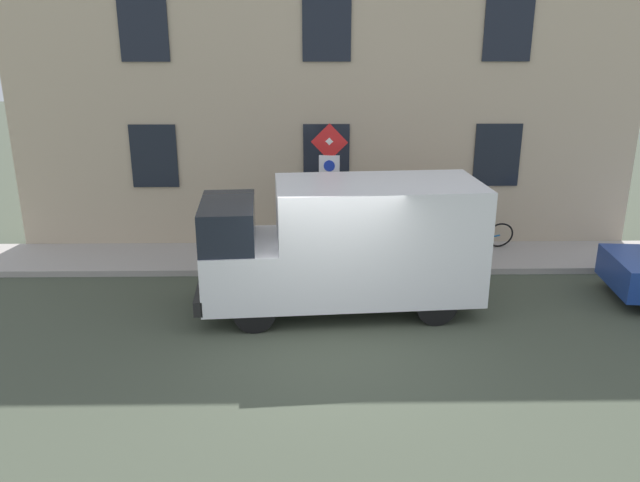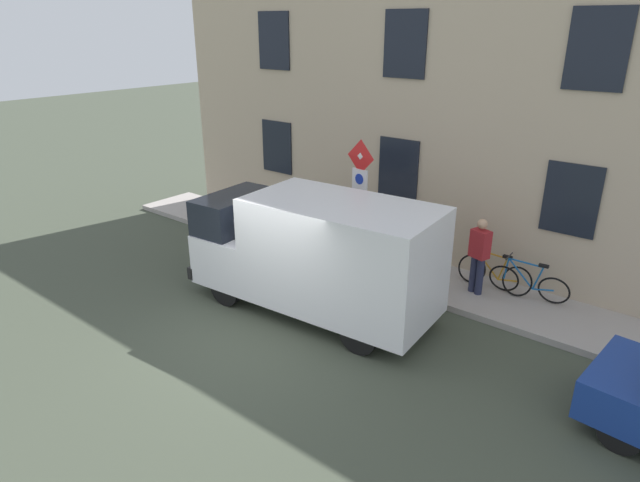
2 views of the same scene
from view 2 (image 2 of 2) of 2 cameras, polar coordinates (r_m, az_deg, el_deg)
ground_plane at (r=11.05m, az=-6.14°, el=-9.44°), size 80.00×80.00×0.00m
sidewalk_slab at (r=13.82m, az=5.67°, el=-2.38°), size 1.92×16.92×0.14m
building_facade at (r=13.89m, az=9.26°, el=13.00°), size 0.75×14.92×7.29m
sign_post_stacked at (r=12.50m, az=4.18°, el=5.07°), size 0.18×0.56×3.07m
delivery_van at (r=11.19m, az=-0.35°, el=-1.20°), size 2.40×5.47×2.50m
bicycle_blue at (r=12.61m, az=20.87°, el=-4.07°), size 0.46×1.72×0.89m
bicycle_orange at (r=12.82m, az=17.66°, el=-3.21°), size 0.46×1.71×0.89m
pedestrian at (r=12.29m, az=16.24°, el=-1.27°), size 0.37×0.46×1.72m
litter_bin at (r=13.23m, az=3.72°, el=-1.00°), size 0.44×0.44×0.90m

